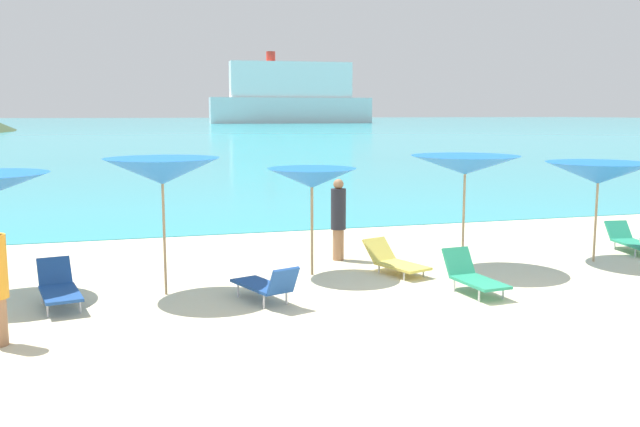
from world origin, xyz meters
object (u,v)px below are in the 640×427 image
lounge_chair_10 (59,287)px  umbrella_5 (465,165)px  umbrella_4 (312,178)px  lounge_chair_1 (266,284)px  cruise_ship (291,96)px  lounge_chair_4 (473,276)px  lounge_chair_11 (631,240)px  beachgoer_1 (338,217)px  umbrella_3 (162,171)px  lounge_chair_5 (395,261)px  umbrella_6 (598,173)px

lounge_chair_10 → umbrella_5: bearing=-6.5°
umbrella_4 → lounge_chair_10: umbrella_4 is taller
umbrella_4 → lounge_chair_1: size_ratio=1.37×
cruise_ship → lounge_chair_10: bearing=-101.7°
lounge_chair_4 → lounge_chair_10: lounge_chair_4 is taller
lounge_chair_1 → lounge_chair_11: 9.19m
beachgoer_1 → cruise_ship: bearing=-64.0°
umbrella_3 → lounge_chair_5: 4.91m
lounge_chair_4 → lounge_chair_10: 7.10m
lounge_chair_11 → lounge_chair_4: bearing=-147.8°
lounge_chair_1 → lounge_chair_4: size_ratio=1.07×
lounge_chair_10 → beachgoer_1: bearing=10.4°
umbrella_5 → lounge_chair_5: size_ratio=1.48×
lounge_chair_4 → beachgoer_1: 3.68m
umbrella_3 → lounge_chair_11: umbrella_3 is taller
lounge_chair_10 → cruise_ship: (52.62, 196.17, 7.87)m
umbrella_5 → lounge_chair_4: bearing=-112.3°
umbrella_6 → lounge_chair_5: bearing=177.8°
lounge_chair_5 → umbrella_4: bearing=149.6°
umbrella_6 → lounge_chair_11: 2.34m
umbrella_3 → umbrella_6: bearing=1.3°
umbrella_5 → lounge_chair_5: bearing=177.5°
lounge_chair_11 → lounge_chair_10: bearing=-166.0°
cruise_ship → umbrella_6: bearing=-98.7°
umbrella_5 → cruise_ship: cruise_ship is taller
umbrella_6 → lounge_chair_11: (1.53, 0.67, -1.64)m
beachgoer_1 → cruise_ship: 199.79m
umbrella_5 → beachgoer_1: bearing=143.9°
lounge_chair_4 → cruise_ship: size_ratio=0.03×
umbrella_6 → lounge_chair_10: bearing=-177.6°
umbrella_4 → umbrella_3: bearing=-166.2°
umbrella_4 → cruise_ship: cruise_ship is taller
beachgoer_1 → umbrella_6: bearing=-158.2°
umbrella_4 → umbrella_5: umbrella_5 is taller
lounge_chair_5 → lounge_chair_10: (-6.25, -0.63, 0.06)m
umbrella_5 → lounge_chair_10: size_ratio=1.43×
umbrella_6 → umbrella_3: bearing=-178.7°
umbrella_3 → lounge_chair_10: (-1.75, -0.24, -1.86)m
lounge_chair_4 → lounge_chair_10: size_ratio=0.88×
umbrella_3 → lounge_chair_4: umbrella_3 is taller
lounge_chair_4 → lounge_chair_5: lounge_chair_4 is taller
lounge_chair_4 → lounge_chair_11: size_ratio=0.90×
umbrella_4 → lounge_chair_4: (2.37, -2.14, -1.61)m
lounge_chair_11 → cruise_ship: 199.33m
beachgoer_1 → lounge_chair_1: bearing=92.6°
lounge_chair_1 → lounge_chair_10: bearing=-32.9°
umbrella_6 → lounge_chair_1: umbrella_6 is taller
lounge_chair_10 → lounge_chair_1: bearing=-24.0°
umbrella_4 → cruise_ship: (47.99, 195.22, 6.27)m
cruise_ship → lounge_chair_4: bearing=-99.7°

